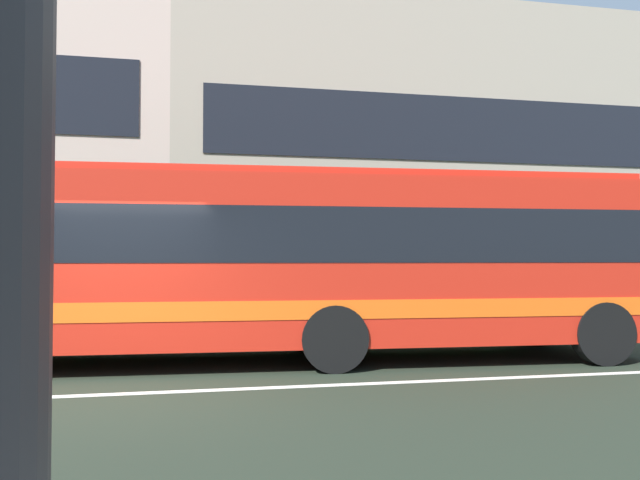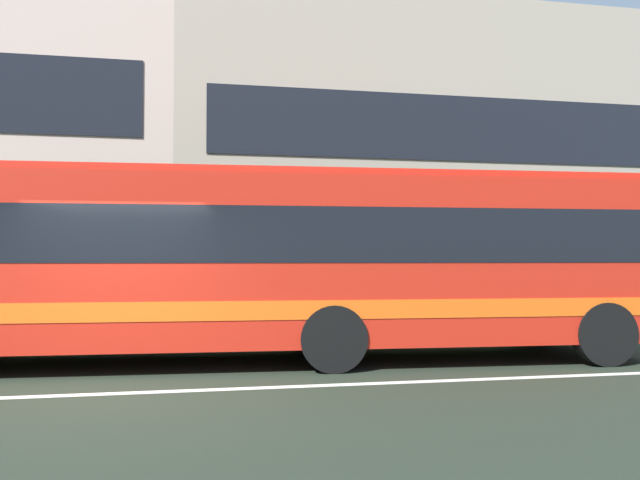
# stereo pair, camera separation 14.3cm
# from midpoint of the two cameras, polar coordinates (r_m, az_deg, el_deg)

# --- Properties ---
(ground_plane) EXTENTS (160.00, 160.00, 0.00)m
(ground_plane) POSITION_cam_midpoint_polar(r_m,az_deg,el_deg) (8.36, -19.94, -13.30)
(ground_plane) COLOR #242D21
(lane_centre_line) EXTENTS (60.00, 0.16, 0.01)m
(lane_centre_line) POSITION_cam_midpoint_polar(r_m,az_deg,el_deg) (8.36, -19.94, -13.27)
(lane_centre_line) COLOR silver
(lane_centre_line) RESTS_ON ground_plane
(hedge_row_far) EXTENTS (20.53, 1.10, 1.14)m
(hedge_row_far) POSITION_cam_midpoint_polar(r_m,az_deg,el_deg) (13.62, -17.26, -6.35)
(hedge_row_far) COLOR #225722
(hedge_row_far) RESTS_ON ground_plane
(apartment_block_right) EXTENTS (21.18, 8.13, 9.28)m
(apartment_block_right) POSITION_cam_midpoint_polar(r_m,az_deg,el_deg) (22.91, 14.22, 5.77)
(apartment_block_right) COLOR #A19582
(apartment_block_right) RESTS_ON ground_plane
(transit_bus) EXTENTS (12.30, 3.15, 3.08)m
(transit_bus) POSITION_cam_midpoint_polar(r_m,az_deg,el_deg) (10.25, -4.36, -1.65)
(transit_bus) COLOR red
(transit_bus) RESTS_ON ground_plane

